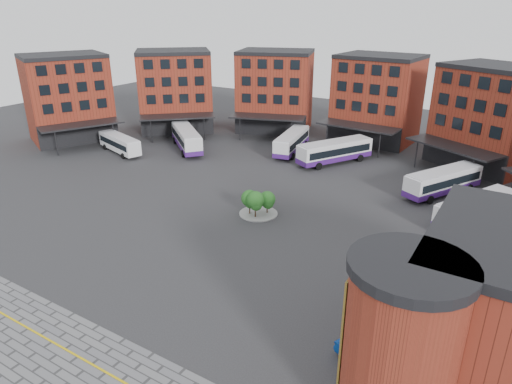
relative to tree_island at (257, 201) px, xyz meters
The scene contains 11 objects.
ground 11.93m from the tree_island, 100.24° to the right, with size 160.00×160.00×0.00m, color #28282B.
yellow_line 25.67m from the tree_island, 90.22° to the right, with size 26.00×0.15×0.02m, color gold.
main_building 28.04m from the tree_island, 104.47° to the left, with size 94.14×42.48×14.60m.
tree_island is the anchor object (origin of this frame).
bus_a 32.36m from the tree_island, 164.63° to the left, with size 10.31×5.11×2.85m.
bus_b 28.06m from the tree_island, 145.97° to the left, with size 11.28×10.00×3.46m.
bus_c 24.68m from the tree_island, 108.46° to the left, with size 4.66×11.76×3.23m.
bus_d 21.87m from the tree_island, 89.38° to the left, with size 8.42×11.99×3.43m.
bus_e 24.11m from the tree_island, 46.62° to the left, with size 7.77×11.48×3.26m.
bus_f 23.77m from the tree_island, 26.42° to the left, with size 7.38×11.32×3.20m.
blue_car 24.58m from the tree_island, 41.63° to the right, with size 1.56×4.48×1.48m, color #0B3792.
Camera 1 is at (26.56, -28.45, 22.29)m, focal length 32.00 mm.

